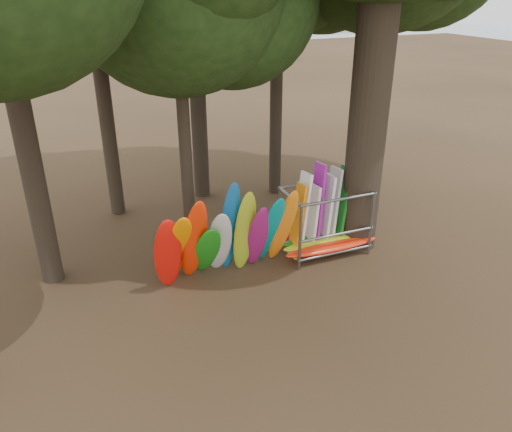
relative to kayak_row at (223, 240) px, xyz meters
name	(u,v)px	position (x,y,z in m)	size (l,w,h in m)	color
ground	(257,283)	(0.82, -0.54, -1.33)	(120.00, 120.00, 0.00)	#47331E
lake	(81,49)	(0.82, 59.46, -1.33)	(160.00, 160.00, 0.00)	gray
far_shore	(60,13)	(0.82, 109.46, 0.67)	(160.00, 4.00, 4.00)	black
kayak_row	(223,240)	(0.00, 0.00, 0.00)	(4.13, 2.15, 3.26)	red
storage_rack	(324,223)	(3.55, 0.43, -0.32)	(3.24, 1.61, 2.91)	slate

